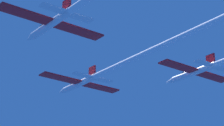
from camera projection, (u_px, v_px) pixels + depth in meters
jet_lead at (144, 54)px, 69.15m from camera, size 15.67×56.39×2.60m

